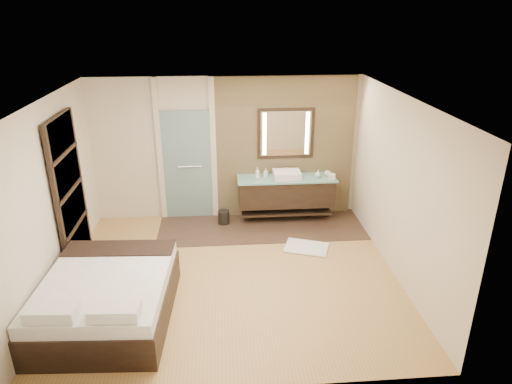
{
  "coord_description": "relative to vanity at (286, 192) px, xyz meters",
  "views": [
    {
      "loc": [
        -0.11,
        -6.02,
        3.86
      ],
      "look_at": [
        0.42,
        0.6,
        1.13
      ],
      "focal_mm": 32.0,
      "sensor_mm": 36.0,
      "label": 1
    }
  ],
  "objects": [
    {
      "name": "bath_mat",
      "position": [
        0.2,
        -1.17,
        -0.56
      ],
      "size": [
        0.85,
        0.72,
        0.02
      ],
      "primitive_type": "cube",
      "rotation": [
        0.0,
        0.0,
        -0.35
      ],
      "color": "white",
      "rests_on": "floor"
    },
    {
      "name": "mirror_unit",
      "position": [
        0.0,
        0.24,
        1.07
      ],
      "size": [
        1.06,
        0.04,
        0.96
      ],
      "color": "black",
      "rests_on": "stone_wall"
    },
    {
      "name": "soap_bottle_b",
      "position": [
        -0.38,
        0.08,
        0.36
      ],
      "size": [
        0.1,
        0.1,
        0.16
      ],
      "primitive_type": "imported",
      "rotation": [
        0.0,
        0.0,
        -0.41
      ],
      "color": "#B2B2B2",
      "rests_on": "vanity"
    },
    {
      "name": "cup",
      "position": [
        0.78,
        0.04,
        0.33
      ],
      "size": [
        0.14,
        0.14,
        0.09
      ],
      "primitive_type": "imported",
      "rotation": [
        0.0,
        0.0,
        -0.32
      ],
      "color": "white",
      "rests_on": "vanity"
    },
    {
      "name": "vanity",
      "position": [
        0.0,
        0.0,
        0.0
      ],
      "size": [
        1.85,
        0.55,
        0.88
      ],
      "color": "black",
      "rests_on": "stone_wall"
    },
    {
      "name": "floor",
      "position": [
        -1.1,
        -1.92,
        -0.58
      ],
      "size": [
        5.0,
        5.0,
        0.0
      ],
      "primitive_type": "plane",
      "color": "#AD8148",
      "rests_on": "ground"
    },
    {
      "name": "tissue_box",
      "position": [
        0.82,
        -0.16,
        0.33
      ],
      "size": [
        0.15,
        0.15,
        0.1
      ],
      "primitive_type": "cube",
      "rotation": [
        0.0,
        0.0,
        -0.32
      ],
      "color": "silver",
      "rests_on": "vanity"
    },
    {
      "name": "waste_bin",
      "position": [
        -1.2,
        -0.11,
        -0.45
      ],
      "size": [
        0.24,
        0.24,
        0.27
      ],
      "primitive_type": "cylinder",
      "rotation": [
        0.0,
        0.0,
        -0.14
      ],
      "color": "black",
      "rests_on": "floor"
    },
    {
      "name": "soap_bottle_c",
      "position": [
        0.59,
        -0.05,
        0.36
      ],
      "size": [
        0.13,
        0.13,
        0.15
      ],
      "primitive_type": "imported",
      "rotation": [
        0.0,
        0.0,
        -0.13
      ],
      "color": "#ADD9D4",
      "rests_on": "vanity"
    },
    {
      "name": "stone_wall",
      "position": [
        0.0,
        0.29,
        0.77
      ],
      "size": [
        2.6,
        0.08,
        2.7
      ],
      "primitive_type": "cube",
      "color": "tan",
      "rests_on": "floor"
    },
    {
      "name": "frosted_door",
      "position": [
        -1.85,
        0.28,
        0.56
      ],
      "size": [
        1.1,
        0.12,
        2.7
      ],
      "color": "#ACDAD9",
      "rests_on": "floor"
    },
    {
      "name": "bed",
      "position": [
        -2.75,
        -2.81,
        -0.26
      ],
      "size": [
        1.71,
        2.09,
        0.77
      ],
      "rotation": [
        0.0,
        0.0,
        -0.05
      ],
      "color": "black",
      "rests_on": "floor"
    },
    {
      "name": "tile_strip",
      "position": [
        -0.5,
        -0.32,
        -0.57
      ],
      "size": [
        3.8,
        1.3,
        0.01
      ],
      "primitive_type": "cube",
      "color": "#39281F",
      "rests_on": "floor"
    },
    {
      "name": "soap_bottle_a",
      "position": [
        -0.55,
        -0.03,
        0.4
      ],
      "size": [
        0.09,
        0.09,
        0.22
      ],
      "primitive_type": "imported",
      "rotation": [
        0.0,
        0.0,
        0.06
      ],
      "color": "silver",
      "rests_on": "vanity"
    },
    {
      "name": "shoji_partition",
      "position": [
        -3.53,
        -1.32,
        0.63
      ],
      "size": [
        0.06,
        1.2,
        2.4
      ],
      "color": "black",
      "rests_on": "floor"
    }
  ]
}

